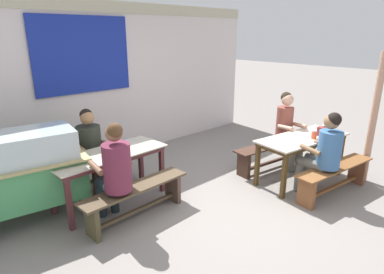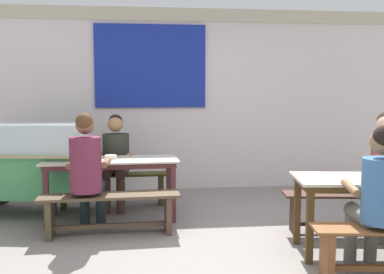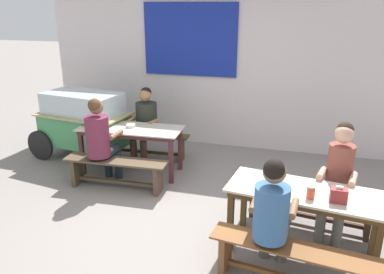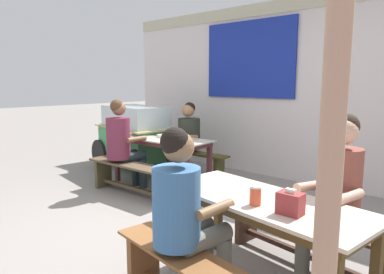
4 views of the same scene
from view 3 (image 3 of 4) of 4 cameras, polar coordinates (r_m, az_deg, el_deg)
The scene contains 16 objects.
ground_plane at distance 4.75m, azimuth -1.63°, elevation -12.47°, with size 40.00×40.00×0.00m, color gray.
backdrop_wall at distance 6.86m, azimuth 5.19°, elevation 10.54°, with size 6.65×0.23×2.79m.
dining_table_far at distance 5.87m, azimuth -9.17°, elevation 0.64°, with size 1.60×0.69×0.73m.
dining_table_near at distance 4.07m, azimuth 16.56°, elevation -8.70°, with size 1.63×0.84×0.73m.
bench_far_back at distance 6.51m, azimuth -7.05°, elevation -0.65°, with size 1.52×0.31×0.44m.
bench_far_front at distance 5.49m, azimuth -11.30°, elevation -4.73°, with size 1.49×0.37×0.44m.
bench_near_back at distance 4.76m, azimuth 17.14°, elevation -9.31°, with size 1.57×0.51×0.44m.
bench_near_front at distance 3.76m, azimuth 14.72°, elevation -17.65°, with size 1.54×0.50×0.44m.
food_cart at distance 6.61m, azimuth -15.93°, elevation 2.41°, with size 1.90×1.07×1.13m.
person_near_front at distance 3.61m, azimuth 11.92°, elevation -10.90°, with size 0.45×0.59×1.26m.
person_right_near_table at distance 4.50m, azimuth 21.06°, elevation -5.23°, with size 0.45×0.52×1.31m.
person_left_back_turned at distance 5.48m, azimuth -13.55°, elevation -0.07°, with size 0.46×0.56×1.31m.
person_center_facing at distance 6.31m, azimuth -7.05°, elevation 2.54°, with size 0.48×0.58×1.23m.
tissue_box at distance 3.88m, azimuth 21.11°, elevation -8.12°, with size 0.15×0.11×0.16m.
condiment_jar at distance 3.87m, azimuth 17.36°, elevation -7.90°, with size 0.08×0.08×0.13m.
soup_bowl at distance 5.87m, azimuth -9.16°, elevation 1.68°, with size 0.14×0.14×0.05m, color silver.
Camera 3 is at (1.21, -3.85, 2.50)m, focal length 35.61 mm.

